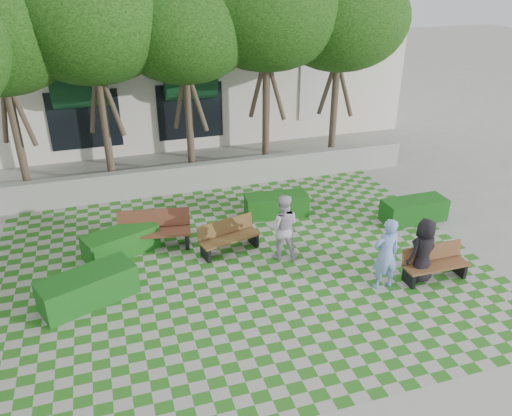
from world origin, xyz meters
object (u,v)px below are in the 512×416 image
object	(u,v)px
person_dark	(423,251)
person_white	(282,227)
hedge_midright	(276,205)
hedge_midleft	(121,242)
hedge_west	(88,288)
bench_west	(154,231)
hedge_east	(414,210)
bench_mid	(229,237)
bench_east	(434,264)
person_blue	(386,254)

from	to	relation	value
person_dark	person_white	world-z (taller)	person_white
hedge_midright	person_dark	bearing A→B (deg)	-63.64
hedge_midleft	hedge_west	xyz separation A→B (m)	(-0.84, -1.92, 0.03)
bench_west	person_white	bearing A→B (deg)	-17.31
hedge_east	person_dark	bearing A→B (deg)	-120.72
bench_west	hedge_midleft	size ratio (longest dim) A/B	1.05
bench_mid	person_white	xyz separation A→B (m)	(1.23, -0.72, 0.47)
bench_east	hedge_midleft	size ratio (longest dim) A/B	0.84
bench_mid	person_blue	distance (m)	4.08
person_blue	person_white	size ratio (longest dim) A/B	1.02
bench_west	hedge_midright	size ratio (longest dim) A/B	1.07
hedge_east	hedge_midright	bearing A→B (deg)	157.59
hedge_midleft	hedge_west	distance (m)	2.10
hedge_west	bench_west	bearing A→B (deg)	49.35
person_blue	person_dark	world-z (taller)	person_blue
hedge_midleft	person_dark	distance (m)	7.58
bench_mid	person_dark	bearing A→B (deg)	-48.17
person_blue	person_dark	distance (m)	1.01
hedge_midright	person_blue	size ratio (longest dim) A/B	1.04
hedge_east	hedge_midleft	bearing A→B (deg)	175.49
bench_mid	hedge_midright	size ratio (longest dim) A/B	0.91
bench_mid	hedge_midright	world-z (taller)	bench_mid
person_blue	hedge_midleft	bearing A→B (deg)	-31.16
hedge_west	person_blue	world-z (taller)	person_blue
hedge_midright	person_dark	size ratio (longest dim) A/B	1.15
hedge_east	person_dark	xyz separation A→B (m)	(-1.63, -2.74, 0.48)
hedge_west	person_dark	distance (m)	7.75
hedge_midleft	person_white	size ratio (longest dim) A/B	1.07
bench_west	bench_mid	bearing A→B (deg)	-14.50
hedge_east	bench_east	bearing A→B (deg)	-114.62
bench_east	person_blue	bearing A→B (deg)	178.45
bench_mid	person_blue	xyz separation A→B (m)	(3.03, -2.69, 0.49)
person_blue	person_white	distance (m)	2.66
bench_east	bench_mid	distance (m)	5.17
hedge_midleft	hedge_west	bearing A→B (deg)	-113.68
hedge_east	person_blue	bearing A→B (deg)	-133.90
bench_west	person_blue	distance (m)	6.00
bench_mid	person_dark	world-z (taller)	person_dark
hedge_midright	hedge_west	xyz separation A→B (m)	(-5.46, -2.81, 0.04)
bench_east	hedge_midright	size ratio (longest dim) A/B	0.86
hedge_midright	person_blue	bearing A→B (deg)	-75.34
hedge_midright	hedge_midleft	bearing A→B (deg)	-169.12
hedge_midleft	hedge_midright	bearing A→B (deg)	10.88
bench_mid	bench_east	bearing A→B (deg)	-46.36
bench_west	person_dark	size ratio (longest dim) A/B	1.23
hedge_midleft	person_blue	distance (m)	6.70
hedge_midright	hedge_east	bearing A→B (deg)	-22.41
person_dark	bench_mid	bearing A→B (deg)	-47.05
hedge_midright	bench_west	bearing A→B (deg)	-167.99
hedge_east	person_dark	size ratio (longest dim) A/B	1.18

